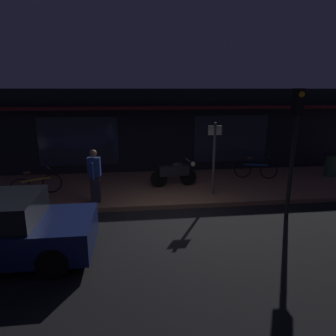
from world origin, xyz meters
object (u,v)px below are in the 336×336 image
Objects in this scene: sign_post at (214,154)px; bicycle_parked at (256,169)px; motorcycle at (175,173)px; trash_bin at (331,164)px; bicycle_extra at (36,185)px; person_photographer at (95,175)px; traffic_light_pole at (295,131)px.

bicycle_parked is at bearing 37.06° from sign_post.
motorcycle is 6.50m from trash_bin.
sign_post reaches higher than bicycle_extra.
bicycle_extra is 11.21m from trash_bin.
trash_bin is (3.16, 0.01, 0.11)m from bicycle_parked.
motorcycle is 0.71× the size of sign_post.
bicycle_parked is 3.16m from trash_bin.
sign_post is (3.82, 0.34, 0.48)m from person_photographer.
traffic_light_pole is (2.92, -2.73, 1.83)m from motorcycle.
traffic_light_pole is at bearing -43.09° from motorcycle.
bicycle_extra is 2.25m from person_photographer.
traffic_light_pole is at bearing -13.75° from person_photographer.
motorcycle is at bearing -169.66° from bicycle_parked.
traffic_light_pole is (1.76, -1.71, 0.97)m from sign_post.
sign_post is 0.67× the size of traffic_light_pole.
motorcycle is 1.77m from sign_post.
motorcycle is 1.83× the size of trash_bin.
sign_post is at bearing -5.18° from bicycle_extra.
traffic_light_pole reaches higher than bicycle_extra.
trash_bin is 0.26× the size of traffic_light_pole.
sign_post reaches higher than trash_bin.
traffic_light_pole is at bearing -136.74° from trash_bin.
bicycle_extra is 0.62× the size of sign_post.
motorcycle is at bearing 136.91° from traffic_light_pole.
motorcycle is at bearing 138.48° from sign_post.
bicycle_parked is 0.67× the size of sign_post.
motorcycle is at bearing -174.58° from trash_bin.
bicycle_parked is at bearing 10.34° from motorcycle.
sign_post is at bearing 5.08° from person_photographer.
person_photographer is 0.46× the size of traffic_light_pole.
person_photographer is at bearing -152.94° from motorcycle.
traffic_light_pole reaches higher than motorcycle.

